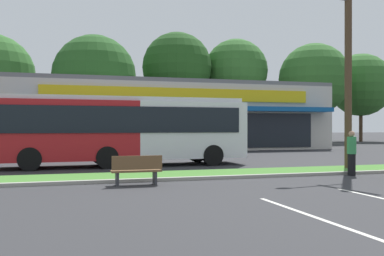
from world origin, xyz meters
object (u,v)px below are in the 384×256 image
bus_stop_bench (137,169)px  pedestrian_near_bench (352,153)px  city_bus (123,129)px  utility_pole (346,44)px  car_2 (88,144)px

bus_stop_bench → pedestrian_near_bench: pedestrian_near_bench is taller
city_bus → pedestrian_near_bench: 10.29m
utility_pole → bus_stop_bench: bearing=-167.2°
car_2 → pedestrian_near_bench: (8.95, -13.01, 0.07)m
city_bus → pedestrian_near_bench: size_ratio=6.93×
bus_stop_bench → car_2: 13.42m
utility_pole → car_2: (-9.92, 11.29, -4.59)m
car_2 → pedestrian_near_bench: bearing=124.5°
utility_pole → bus_stop_bench: size_ratio=6.30×
city_bus → car_2: (-1.19, 6.31, -0.97)m
utility_pole → bus_stop_bench: (-9.31, -2.11, -4.88)m
utility_pole → pedestrian_near_bench: 4.94m
utility_pole → city_bus: bearing=150.3°
city_bus → bus_stop_bench: size_ratio=7.42×
bus_stop_bench → pedestrian_near_bench: (8.33, 0.40, 0.36)m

